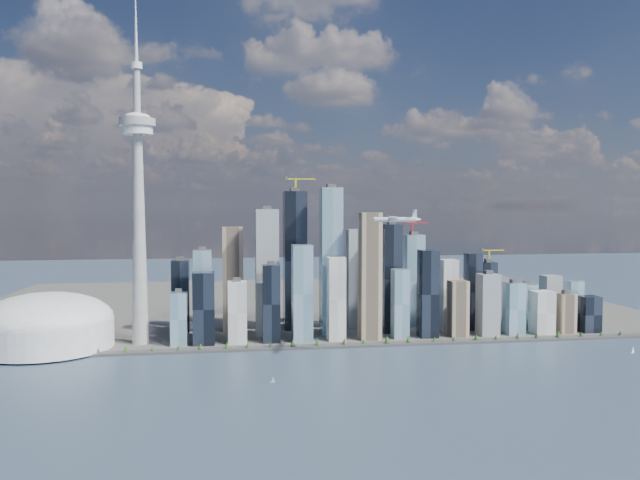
{
  "coord_description": "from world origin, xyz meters",
  "views": [
    {
      "loc": [
        -162.88,
        -710.62,
        222.88
      ],
      "look_at": [
        -16.47,
        260.0,
        169.74
      ],
      "focal_mm": 35.0,
      "sensor_mm": 36.0,
      "label": 1
    }
  ],
  "objects": [
    {
      "name": "skyscraper_cluster",
      "position": [
        59.61,
        336.82,
        84.86
      ],
      "size": [
        736.0,
        142.0,
        272.47
      ],
      "color": "black",
      "rests_on": "land"
    },
    {
      "name": "sailboat_west",
      "position": [
        -106.05,
        66.57,
        2.78
      ],
      "size": [
        6.09,
        3.61,
        8.66
      ],
      "rotation": [
        0.0,
        0.0,
        -0.39
      ],
      "color": "silver",
      "rests_on": "ground"
    },
    {
      "name": "airplane",
      "position": [
        74.67,
        145.78,
        205.03
      ],
      "size": [
        71.35,
        63.45,
        17.47
      ],
      "rotation": [
        0.0,
        0.0,
        -0.2
      ],
      "color": "white",
      "rests_on": "ground"
    },
    {
      "name": "ground",
      "position": [
        0.0,
        0.0,
        0.0
      ],
      "size": [
        4000.0,
        4000.0,
        0.0
      ],
      "primitive_type": "plane",
      "color": "#2E4451",
      "rests_on": "ground"
    },
    {
      "name": "dome_stadium",
      "position": [
        -440.0,
        300.0,
        39.44
      ],
      "size": [
        200.0,
        200.0,
        86.0
      ],
      "color": "silver",
      "rests_on": "land"
    },
    {
      "name": "land",
      "position": [
        0.0,
        700.0,
        1.5
      ],
      "size": [
        1400.0,
        900.0,
        3.0
      ],
      "primitive_type": "cube",
      "color": "#4C4C47",
      "rests_on": "ground"
    },
    {
      "name": "sailboat_east",
      "position": [
        448.08,
        145.15,
        3.29
      ],
      "size": [
        7.32,
        3.88,
        10.24
      ],
      "rotation": [
        0.0,
        0.0,
        0.32
      ],
      "color": "silver",
      "rests_on": "ground"
    },
    {
      "name": "seawall",
      "position": [
        0.0,
        250.0,
        2.0
      ],
      "size": [
        1100.0,
        22.0,
        4.0
      ],
      "primitive_type": "cube",
      "color": "#383838",
      "rests_on": "ground"
    },
    {
      "name": "shoreline_trees",
      "position": [
        0.0,
        250.0,
        8.78
      ],
      "size": [
        960.53,
        7.2,
        8.8
      ],
      "color": "#3F2D1E",
      "rests_on": "seawall"
    },
    {
      "name": "needle_tower",
      "position": [
        -300.0,
        310.0,
        235.84
      ],
      "size": [
        56.0,
        56.0,
        550.5
      ],
      "color": "gray",
      "rests_on": "land"
    }
  ]
}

